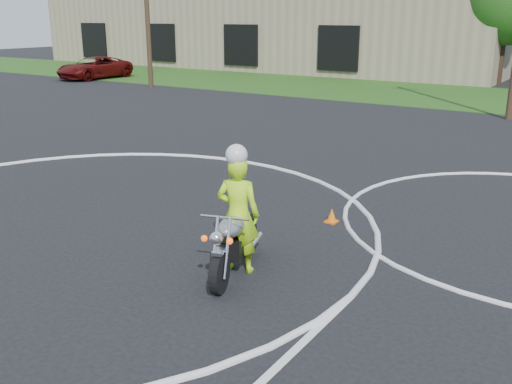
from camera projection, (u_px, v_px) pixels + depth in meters
The scene contains 7 objects.
grass_strip at pixel (431, 94), 31.00m from camera, with size 120.00×10.00×0.02m, color #1E4714.
course_markings at pixel (207, 223), 11.76m from camera, with size 19.05×19.05×0.12m.
primary_motorcycle at pixel (234, 241), 9.33m from camera, with size 0.93×2.17×1.17m.
rider_primary_grp at pixel (238, 211), 9.31m from camera, with size 0.83×0.67×2.18m.
pickup_grp at pixel (94, 68), 38.69m from camera, with size 2.63×5.36×1.47m.
traffic_cones at pixel (149, 255), 9.87m from camera, with size 23.40×11.62×0.30m.
warehouse at pixel (274, 15), 49.57m from camera, with size 41.00×17.00×8.30m.
Camera 1 is at (9.07, -4.33, 4.10)m, focal length 40.00 mm.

